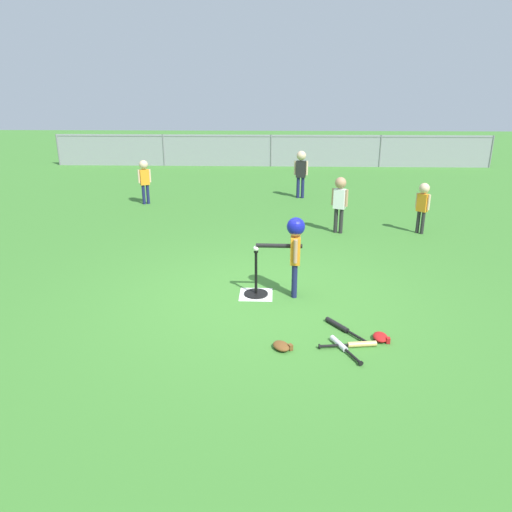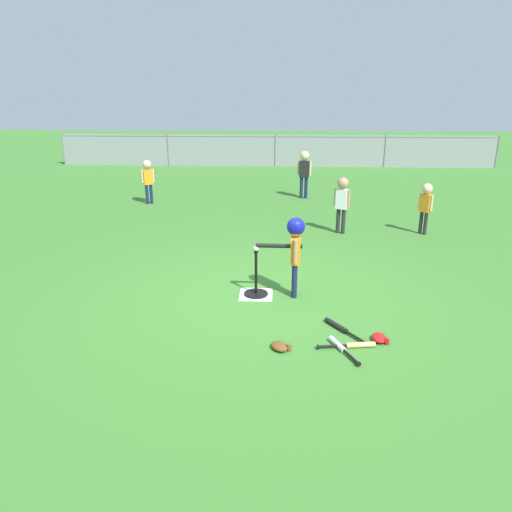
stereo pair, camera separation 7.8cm
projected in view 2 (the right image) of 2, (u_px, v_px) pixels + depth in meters
name	position (u px, v px, depth m)	size (l,w,h in m)	color
ground_plane	(262.00, 298.00, 6.21)	(60.00, 60.00, 0.00)	#3D7A2D
home_plate	(256.00, 294.00, 6.31)	(0.44, 0.44, 0.01)	white
batting_tee	(256.00, 288.00, 6.28)	(0.32, 0.32, 0.62)	black
baseball_on_tee	(256.00, 248.00, 6.09)	(0.07, 0.07, 0.07)	white
batter_child	(295.00, 241.00, 6.03)	(0.63, 0.31, 1.07)	#191E4C
fielder_deep_right	(426.00, 202.00, 8.85)	(0.22, 0.22, 0.98)	#262626
fielder_near_left	(148.00, 176.00, 11.34)	(0.28, 0.21, 1.06)	#191E4C
fielder_deep_center	(342.00, 198.00, 8.88)	(0.29, 0.21, 1.08)	#262626
fielder_deep_left	(304.00, 168.00, 11.94)	(0.35, 0.24, 1.20)	#191E4C
spare_bat_silver	(340.00, 347.00, 4.95)	(0.28, 0.54, 0.06)	silver
spare_bat_wood	(355.00, 345.00, 4.98)	(0.63, 0.14, 0.06)	#DBB266
spare_bat_black	(340.00, 328.00, 5.35)	(0.45, 0.61, 0.06)	black
glove_by_plate	(380.00, 338.00, 5.12)	(0.18, 0.23, 0.07)	#B21919
glove_near_bats	(280.00, 346.00, 4.95)	(0.25, 0.27, 0.07)	brown
outfield_fence	(275.00, 150.00, 17.31)	(16.06, 0.06, 1.15)	slate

